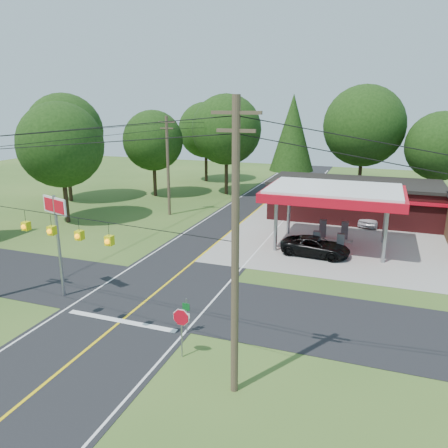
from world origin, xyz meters
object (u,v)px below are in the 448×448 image
(gas_canopy, at_px, (334,195))
(big_stop_sign, at_px, (56,224))
(octagonal_stop_sign, at_px, (181,321))
(sedan_car, at_px, (373,217))
(suv_car, at_px, (316,247))

(gas_canopy, bearing_deg, big_stop_sign, -133.01)
(octagonal_stop_sign, bearing_deg, sedan_car, 74.23)
(big_stop_sign, distance_m, octagonal_stop_sign, 10.50)
(big_stop_sign, relative_size, octagonal_stop_sign, 2.55)
(gas_canopy, height_order, big_stop_sign, big_stop_sign)
(suv_car, relative_size, octagonal_stop_sign, 2.12)
(gas_canopy, height_order, suv_car, gas_canopy)
(sedan_car, distance_m, octagonal_stop_sign, 27.62)
(big_stop_sign, bearing_deg, octagonal_stop_sign, -20.52)
(gas_canopy, bearing_deg, octagonal_stop_sign, -103.63)
(gas_canopy, height_order, octagonal_stop_sign, gas_canopy)
(gas_canopy, height_order, sedan_car, gas_canopy)
(gas_canopy, xyz_separation_m, suv_car, (-0.85, -2.60, -3.56))
(suv_car, distance_m, big_stop_sign, 18.48)
(sedan_car, height_order, octagonal_stop_sign, octagonal_stop_sign)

